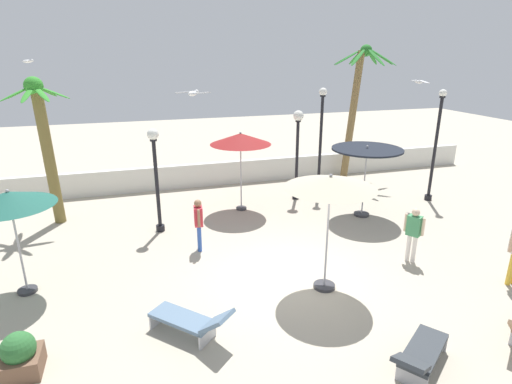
# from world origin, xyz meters

# --- Properties ---
(ground_plane) EXTENTS (56.00, 56.00, 0.00)m
(ground_plane) POSITION_xyz_m (0.00, 0.00, 0.00)
(ground_plane) COLOR #B2A893
(boundary_wall) EXTENTS (25.20, 0.30, 1.02)m
(boundary_wall) POSITION_xyz_m (0.00, 8.40, 0.51)
(boundary_wall) COLOR silver
(boundary_wall) RESTS_ON ground_plane
(patio_umbrella_0) EXTENTS (2.01, 2.01, 2.67)m
(patio_umbrella_0) POSITION_xyz_m (-6.43, 1.18, 2.41)
(patio_umbrella_0) COLOR #333338
(patio_umbrella_0) RESTS_ON ground_plane
(patio_umbrella_1) EXTENTS (2.17, 2.17, 2.98)m
(patio_umbrella_1) POSITION_xyz_m (0.67, -0.76, 2.72)
(patio_umbrella_1) COLOR #333338
(patio_umbrella_1) RESTS_ON ground_plane
(patio_umbrella_2) EXTENTS (2.43, 2.43, 2.58)m
(patio_umbrella_2) POSITION_xyz_m (4.10, 3.26, 2.28)
(patio_umbrella_2) COLOR #333338
(patio_umbrella_2) RESTS_ON ground_plane
(patio_umbrella_3) EXTENTS (2.20, 2.20, 2.94)m
(patio_umbrella_3) POSITION_xyz_m (0.08, 5.11, 2.67)
(patio_umbrella_3) COLOR #333338
(patio_umbrella_3) RESTS_ON ground_plane
(palm_tree_0) EXTENTS (2.02, 2.06, 4.91)m
(palm_tree_0) POSITION_xyz_m (-6.35, 5.79, 3.02)
(palm_tree_0) COLOR brown
(palm_tree_0) RESTS_ON ground_plane
(palm_tree_1) EXTENTS (2.82, 2.83, 5.95)m
(palm_tree_1) POSITION_xyz_m (6.17, 7.77, 3.72)
(palm_tree_1) COLOR olive
(palm_tree_1) RESTS_ON ground_plane
(lamp_post_0) EXTENTS (0.28, 0.28, 4.33)m
(lamp_post_0) POSITION_xyz_m (7.53, 3.96, 2.27)
(lamp_post_0) COLOR black
(lamp_post_0) RESTS_ON ground_plane
(lamp_post_1) EXTENTS (0.40, 0.40, 3.53)m
(lamp_post_1) POSITION_xyz_m (2.50, 5.65, 2.31)
(lamp_post_1) COLOR black
(lamp_post_1) RESTS_ON ground_plane
(lamp_post_2) EXTENTS (0.31, 0.31, 4.32)m
(lamp_post_2) POSITION_xyz_m (3.65, 5.99, 2.40)
(lamp_post_2) COLOR black
(lamp_post_2) RESTS_ON ground_plane
(lamp_post_3) EXTENTS (0.36, 0.36, 3.41)m
(lamp_post_3) POSITION_xyz_m (-2.99, 3.98, 2.08)
(lamp_post_3) COLOR black
(lamp_post_3) RESTS_ON ground_plane
(lounge_chair_0) EXTENTS (1.69, 1.74, 0.84)m
(lounge_chair_0) POSITION_xyz_m (-2.80, -1.67, 0.39)
(lounge_chair_0) COLOR #B7B7BC
(lounge_chair_0) RESTS_ON ground_plane
(lounge_chair_2) EXTENTS (1.83, 1.53, 0.82)m
(lounge_chair_2) POSITION_xyz_m (1.05, -3.90, 0.40)
(lounge_chair_2) COLOR #B7B7BC
(lounge_chair_2) RESTS_ON ground_plane
(guest_0) EXTENTS (0.40, 0.48, 1.59)m
(guest_0) POSITION_xyz_m (3.60, -0.21, 0.96)
(guest_0) COLOR silver
(guest_0) RESTS_ON ground_plane
(guest_1) EXTENTS (0.28, 0.56, 1.60)m
(guest_1) POSITION_xyz_m (-1.98, 2.21, 0.96)
(guest_1) COLOR #3359B2
(guest_1) RESTS_ON ground_plane
(seagull_0) EXTENTS (0.58, 1.07, 0.14)m
(seagull_0) POSITION_xyz_m (-7.15, 9.38, 5.30)
(seagull_0) COLOR white
(seagull_1) EXTENTS (0.79, 0.74, 0.14)m
(seagull_1) POSITION_xyz_m (-2.12, 1.14, 4.69)
(seagull_1) COLOR white
(seagull_2) EXTENTS (0.38, 1.03, 0.14)m
(seagull_2) POSITION_xyz_m (6.69, 4.29, 4.59)
(seagull_2) COLOR white
(planter) EXTENTS (0.70, 0.70, 0.85)m
(planter) POSITION_xyz_m (-5.93, -1.80, 0.38)
(planter) COLOR brown
(planter) RESTS_ON ground_plane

